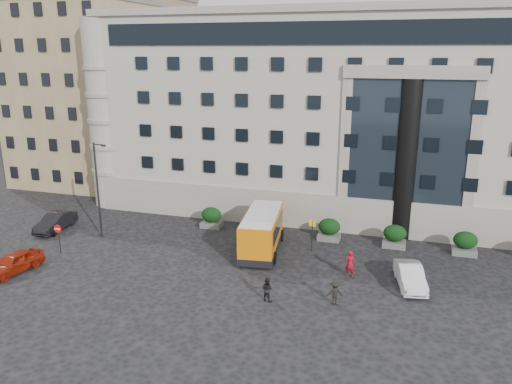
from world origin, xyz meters
TOP-DOWN VIEW (x-y plane):
  - ground at (0.00, 0.00)m, footprint 120.00×120.00m
  - civic_building at (6.00, 22.00)m, footprint 44.00×24.00m
  - entrance_column at (12.00, 10.30)m, footprint 1.80×1.80m
  - apartment_near at (-24.00, 20.00)m, footprint 14.00×14.00m
  - apartment_far at (-27.00, 38.00)m, footprint 13.00×13.00m
  - hedge_a at (-4.00, 7.80)m, footprint 1.80×1.26m
  - hedge_b at (1.20, 7.80)m, footprint 1.80×1.26m
  - hedge_c at (6.40, 7.80)m, footprint 1.80×1.26m
  - hedge_d at (11.60, 7.80)m, footprint 1.80×1.26m
  - hedge_e at (16.80, 7.80)m, footprint 1.80×1.26m
  - street_lamp at (-11.94, 3.00)m, footprint 1.16×0.18m
  - bus_stop_sign at (5.50, 5.00)m, footprint 0.50×0.08m
  - no_entry_sign at (-13.00, -1.04)m, footprint 0.64×0.16m
  - minibus at (1.74, 4.02)m, footprint 3.50×7.60m
  - red_truck at (-13.38, 13.28)m, footprint 3.02×4.93m
  - parked_car_a at (-13.85, -4.87)m, footprint 2.44×4.52m
  - parked_car_b at (-16.72, 3.23)m, footprint 1.88×4.62m
  - parked_car_c at (-14.20, 12.00)m, footprint 2.39×4.51m
  - parked_car_d at (-17.00, 13.46)m, footprint 3.06×5.86m
  - white_taxi at (12.84, 1.00)m, footprint 2.37×4.60m
  - pedestrian_a at (8.85, 1.32)m, footprint 0.74×0.53m
  - pedestrian_b at (4.32, -3.66)m, footprint 0.89×0.77m
  - pedestrian_c at (8.43, -2.89)m, footprint 1.13×0.87m

SIDE VIEW (x-z plane):
  - ground at x=0.00m, z-range 0.00..0.00m
  - parked_car_c at x=-14.20m, z-range 0.00..1.25m
  - white_taxi at x=12.84m, z-range 0.00..1.44m
  - parked_car_a at x=-13.85m, z-range 0.00..1.46m
  - parked_car_b at x=-16.72m, z-range 0.00..1.49m
  - pedestrian_c at x=8.43m, z-range 0.00..1.54m
  - pedestrian_b at x=4.32m, z-range 0.00..1.55m
  - parked_car_d at x=-17.00m, z-range 0.00..1.57m
  - hedge_a at x=-4.00m, z-range 0.01..1.85m
  - hedge_b at x=1.20m, z-range 0.01..1.85m
  - hedge_c at x=6.40m, z-range 0.01..1.85m
  - hedge_d at x=11.60m, z-range 0.01..1.85m
  - hedge_e at x=16.80m, z-range 0.01..1.85m
  - pedestrian_a at x=8.85m, z-range 0.00..1.91m
  - red_truck at x=-13.38m, z-range 0.03..2.50m
  - no_entry_sign at x=-13.00m, z-range 0.49..2.81m
  - minibus at x=1.74m, z-range 0.16..3.21m
  - bus_stop_sign at x=5.50m, z-range 0.47..2.99m
  - street_lamp at x=-11.94m, z-range 0.37..8.37m
  - entrance_column at x=12.00m, z-range 0.00..13.00m
  - civic_building at x=6.00m, z-range 0.00..18.00m
  - apartment_near at x=-24.00m, z-range 0.00..20.00m
  - apartment_far at x=-27.00m, z-range 0.00..22.00m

